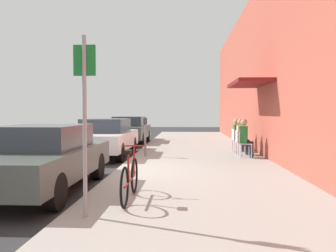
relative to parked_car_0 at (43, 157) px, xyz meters
The scene contains 15 objects.
ground_plane 2.39m from the parked_car_0, 61.15° to the left, with size 60.00×60.00×0.00m, color #2D2D30.
sidewalk_slab 5.26m from the parked_car_0, 50.03° to the left, with size 4.50×32.00×0.12m, color #9E9B93.
building_facade 7.42m from the parked_car_0, 34.85° to the left, with size 1.40×32.00×6.37m.
parked_car_0 is the anchor object (origin of this frame).
parked_car_1 5.61m from the parked_car_0, 90.00° to the left, with size 1.80×4.40×1.40m.
parked_car_2 10.97m from the parked_car_0, 90.00° to the left, with size 1.80×4.40×1.42m.
parking_meter 5.14m from the parked_car_0, 72.45° to the left, with size 0.12×0.10×1.32m.
street_sign 2.72m from the parked_car_0, 54.03° to the right, with size 0.32×0.06×2.60m.
bicycle_0 2.27m from the parked_car_0, 28.50° to the right, with size 0.46×1.71×0.90m.
cafe_chair_0 6.83m from the parked_car_0, 44.10° to the left, with size 0.54×0.54×0.87m.
seated_patron_0 6.86m from the parked_car_0, 43.67° to the left, with size 0.50×0.45×1.29m.
cafe_chair_1 7.37m from the parked_car_0, 48.30° to the left, with size 0.45×0.45×0.87m.
seated_patron_1 7.41m from the parked_car_0, 47.96° to the left, with size 0.43×0.36×1.29m.
cafe_chair_2 8.10m from the parked_car_0, 52.77° to the left, with size 0.47×0.47×0.87m.
seated_patron_2 8.14m from the parked_car_0, 52.45° to the left, with size 0.44×0.37×1.29m.
Camera 1 is at (1.84, -8.93, 1.62)m, focal length 36.89 mm.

